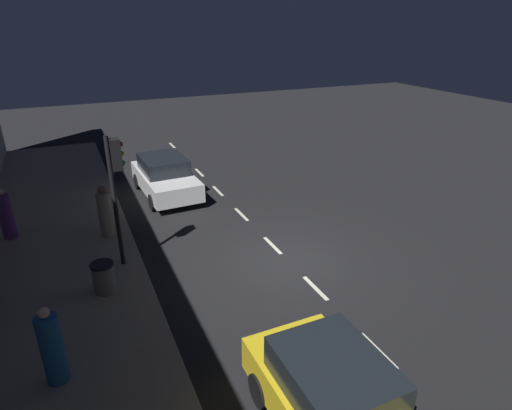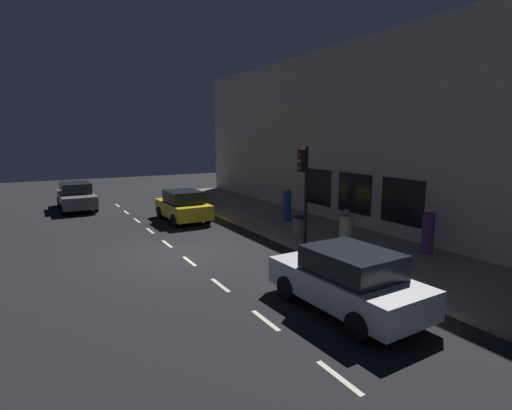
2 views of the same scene
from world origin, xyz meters
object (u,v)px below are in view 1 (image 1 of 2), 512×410
(traffic_light, at_px, (116,175))
(pedestrian_2, at_px, (105,213))
(parked_car_1, at_px, (336,402))
(pedestrian_0, at_px, (6,216))
(pedestrian_1, at_px, (52,348))
(trash_bin, at_px, (104,277))
(parked_car_2, at_px, (165,176))

(traffic_light, xyz_separation_m, pedestrian_2, (0.30, -2.08, -1.92))
(parked_car_1, xyz_separation_m, pedestrian_0, (5.53, -10.27, 0.13))
(parked_car_1, distance_m, pedestrian_1, 5.30)
(pedestrian_1, bearing_deg, trash_bin, 3.29)
(parked_car_1, xyz_separation_m, parked_car_2, (-0.01, -12.23, 0.00))
(parked_car_1, xyz_separation_m, trash_bin, (3.09, -5.90, -0.23))
(pedestrian_2, height_order, trash_bin, pedestrian_2)
(parked_car_2, relative_size, trash_bin, 5.19)
(traffic_light, distance_m, pedestrian_1, 4.82)
(pedestrian_0, xyz_separation_m, pedestrian_1, (-1.26, 7.12, 0.01))
(parked_car_1, height_order, trash_bin, parked_car_1)
(pedestrian_1, height_order, pedestrian_2, pedestrian_2)
(parked_car_1, bearing_deg, trash_bin, -62.83)
(traffic_light, bearing_deg, parked_car_1, 108.17)
(parked_car_2, relative_size, pedestrian_0, 2.50)
(trash_bin, bearing_deg, traffic_light, -121.71)
(traffic_light, relative_size, pedestrian_1, 2.22)
(traffic_light, distance_m, pedestrian_0, 4.88)
(parked_car_2, bearing_deg, pedestrian_1, 62.34)
(parked_car_1, bearing_deg, traffic_light, -72.27)
(pedestrian_2, xyz_separation_m, trash_bin, (0.45, 3.29, -0.37))
(parked_car_2, xyz_separation_m, pedestrian_2, (2.65, 3.04, 0.13))
(parked_car_2, bearing_deg, parked_car_1, 87.50)
(traffic_light, bearing_deg, parked_car_2, -114.62)
(pedestrian_1, bearing_deg, pedestrian_0, 36.52)
(pedestrian_0, xyz_separation_m, trash_bin, (-2.44, 4.36, -0.36))
(trash_bin, bearing_deg, pedestrian_1, 66.81)
(pedestrian_1, bearing_deg, pedestrian_2, 11.40)
(pedestrian_1, bearing_deg, parked_car_2, 1.27)
(parked_car_2, bearing_deg, pedestrian_0, 17.09)
(parked_car_1, relative_size, pedestrian_2, 2.25)
(pedestrian_0, bearing_deg, traffic_light, 138.84)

